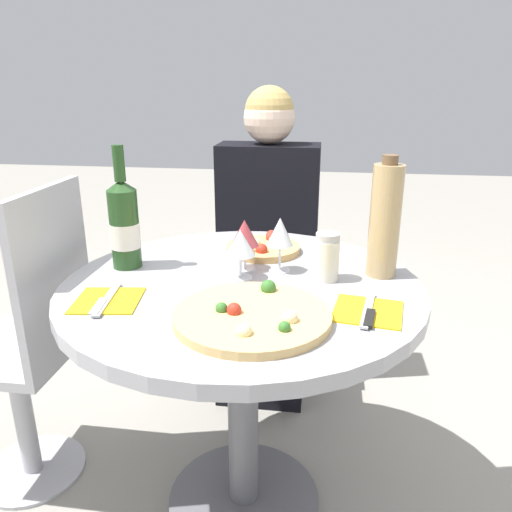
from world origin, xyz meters
TOP-DOWN VIEW (x-y plane):
  - ground_plane at (0.00, 0.00)m, footprint 12.00×12.00m
  - dining_table at (0.00, 0.00)m, footprint 0.93×0.93m
  - chair_behind_diner at (-0.02, 0.83)m, footprint 0.37×0.37m
  - seated_diner at (-0.02, 0.69)m, footprint 0.40×0.41m
  - chair_empty_side at (-0.64, 0.03)m, footprint 0.37×0.37m
  - pizza_large at (0.06, -0.21)m, footprint 0.34×0.34m
  - pizza_small_far at (0.02, 0.25)m, footprint 0.22×0.22m
  - wine_bottle at (-0.34, 0.07)m, footprint 0.08×0.08m
  - tall_carafe at (0.36, 0.11)m, footprint 0.08×0.08m
  - sugar_shaker at (0.22, 0.05)m, footprint 0.06×0.06m
  - wine_glass_back_left at (-0.01, 0.10)m, footprint 0.08×0.08m
  - wine_glass_back_right at (0.09, 0.10)m, footprint 0.07×0.07m
  - wine_glass_front_left at (-0.01, 0.03)m, footprint 0.08×0.08m
  - place_setting_left at (-0.29, -0.17)m, footprint 0.17×0.19m
  - place_setting_right at (0.31, -0.14)m, footprint 0.17×0.19m

SIDE VIEW (x-z plane):
  - ground_plane at x=0.00m, z-range 0.00..0.00m
  - chair_behind_diner at x=-0.02m, z-range -0.01..0.94m
  - chair_empty_side at x=-0.64m, z-range -0.01..0.94m
  - seated_diner at x=-0.02m, z-range -0.06..1.15m
  - dining_table at x=0.00m, z-range 0.22..0.95m
  - place_setting_left at x=-0.29m, z-range 0.72..0.74m
  - place_setting_right at x=0.31m, z-range 0.72..0.74m
  - pizza_large at x=0.06m, z-range 0.71..0.76m
  - pizza_small_far at x=0.02m, z-range 0.72..0.77m
  - sugar_shaker at x=0.22m, z-range 0.73..0.85m
  - wine_glass_front_left at x=-0.01m, z-range 0.76..0.89m
  - wine_glass_back_left at x=-0.01m, z-range 0.76..0.90m
  - wine_glass_back_right at x=0.09m, z-range 0.76..0.91m
  - wine_bottle at x=-0.34m, z-range 0.68..1.02m
  - tall_carafe at x=0.36m, z-range 0.72..1.04m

